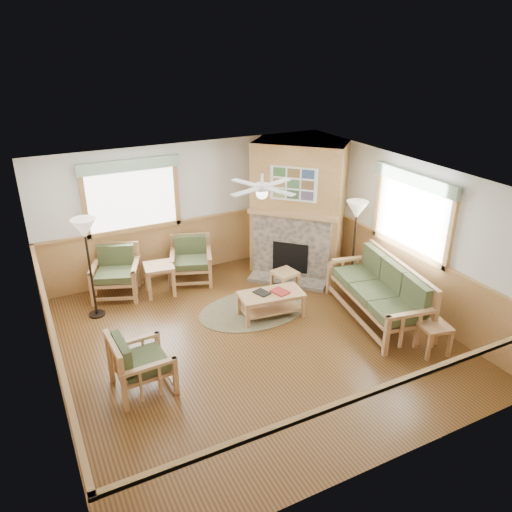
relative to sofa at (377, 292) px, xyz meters
name	(u,v)px	position (x,y,z in m)	size (l,w,h in m)	color
floor	(254,340)	(-2.23, 0.34, -0.51)	(6.00, 6.00, 0.01)	#553517
ceiling	(253,180)	(-2.23, 0.34, 2.19)	(6.00, 6.00, 0.01)	white
wall_back	(187,209)	(-2.23, 3.34, 0.84)	(6.00, 0.02, 2.70)	white
wall_front	(381,375)	(-2.23, -2.66, 0.84)	(6.00, 0.02, 2.70)	white
wall_left	(45,310)	(-5.23, 0.34, 0.84)	(0.02, 6.00, 2.70)	white
wall_right	(404,233)	(0.77, 0.34, 0.84)	(0.02, 6.00, 2.70)	white
wainscot	(253,311)	(-2.23, 0.34, 0.04)	(6.00, 6.00, 1.10)	#AD7E47
fireplace	(298,208)	(-0.18, 2.39, 0.84)	(2.20, 2.20, 2.70)	#AD7E47
window_back	(127,157)	(-3.33, 3.30, 2.02)	(1.90, 0.16, 1.50)	white
window_right	(419,171)	(0.73, 0.14, 2.02)	(0.16, 1.90, 1.50)	white
ceiling_fan	(262,175)	(-1.93, 0.64, 2.15)	(1.24, 1.24, 0.36)	white
sofa	(377,292)	(0.00, 0.00, 0.00)	(0.90, 2.21, 1.02)	tan
armchair_back_left	(116,273)	(-3.87, 2.89, -0.04)	(0.84, 0.84, 0.94)	tan
armchair_back_right	(191,261)	(-2.39, 2.82, -0.06)	(0.79, 0.79, 0.89)	tan
armchair_left	(142,362)	(-4.16, -0.04, -0.07)	(0.78, 0.78, 0.87)	tan
coffee_table	(271,304)	(-1.61, 0.90, -0.28)	(1.12, 0.56, 0.45)	tan
end_table_chairs	(160,279)	(-3.12, 2.58, -0.20)	(0.54, 0.52, 0.61)	tan
end_table_sofa	(433,339)	(0.13, -1.23, -0.26)	(0.44, 0.42, 0.49)	tan
footstool	(285,280)	(-0.89, 1.66, -0.32)	(0.43, 0.43, 0.38)	tan
braided_rug	(254,310)	(-1.80, 1.20, -0.50)	(2.06, 2.06, 0.01)	brown
floor_lamp_left	(90,269)	(-4.38, 2.31, 0.41)	(0.42, 0.42, 1.83)	black
floor_lamp_right	(354,246)	(0.32, 1.13, 0.39)	(0.41, 0.41, 1.79)	black
book_red	(280,291)	(-1.46, 0.85, -0.03)	(0.22, 0.30, 0.03)	maroon
book_dark	(262,292)	(-1.76, 0.97, -0.03)	(0.20, 0.27, 0.03)	black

